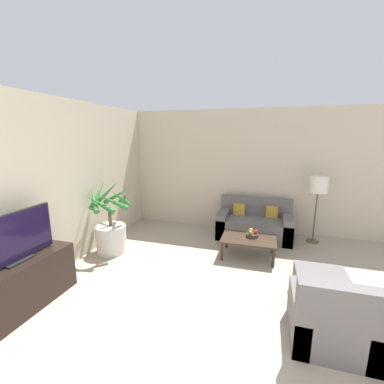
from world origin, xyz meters
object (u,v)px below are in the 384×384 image
Objects in this scene: orange_fruit at (251,230)px; television at (15,237)px; fruit_bowl at (252,235)px; coffee_table at (249,240)px; apple_green at (251,233)px; floor_lamp at (318,187)px; armchair at (331,321)px; potted_palm at (111,229)px; tv_console at (22,285)px; sofa_loveseat at (254,225)px; ottoman at (319,285)px; apple_red at (256,232)px.

television is at bearing -137.67° from orange_fruit.
television is 3.55m from fruit_bowl.
coffee_table is 13.25× the size of apple_green.
floor_lamp reaches higher than fruit_bowl.
armchair is at bearing 7.61° from television.
fruit_bowl is at bearing 61.45° from apple_green.
potted_palm reaches higher than apple_green.
tv_console is at bearing -94.00° from potted_palm.
floor_lamp is at bearing 40.63° from apple_green.
floor_lamp reaches higher than apple_green.
sofa_loveseat is 2.89m from armchair.
potted_palm is 2.56m from orange_fruit.
potted_palm is at bearing -167.61° from apple_green.
sofa_loveseat is 21.22× the size of apple_green.
tv_console is 0.96× the size of floor_lamp.
apple_green is at bearing -118.55° from fruit_bowl.
apple_green is (-0.02, -0.94, 0.17)m from sofa_loveseat.
potted_palm is 2.11× the size of ottoman.
apple_green is (-0.08, -0.06, -0.00)m from apple_red.
sofa_loveseat is at bearing 50.83° from television.
apple_green is 0.11× the size of ottoman.
television is at bearing -138.52° from fruit_bowl.
sofa_loveseat is 0.86m from orange_fruit.
tv_console reaches higher than ottoman.
armchair reaches higher than tv_console.
apple_green is at bearing 50.58° from coffee_table.
television is 3.85m from ottoman.
fruit_bowl is at bearing 57.12° from coffee_table.
sofa_loveseat is 1.11× the size of floor_lamp.
orange_fruit is at bearing 116.47° from armchair.
television is 3.54m from orange_fruit.
orange_fruit is 0.13× the size of ottoman.
ottoman is (3.45, -0.46, -0.25)m from potted_palm.
television is 5.02m from floor_lamp.
ottoman is at bearing -63.94° from sofa_loveseat.
orange_fruit is 2.12m from armchair.
fruit_bowl is at bearing 116.29° from armchair.
orange_fruit is (2.60, 2.36, 0.13)m from tv_console.
television is 0.67× the size of sofa_loveseat.
tv_console is 3.52m from orange_fruit.
tv_console is 3.45m from apple_green.
apple_red is at bearing -139.05° from floor_lamp.
fruit_bowl is 0.34× the size of ottoman.
ottoman is (3.57, 1.27, -0.12)m from tv_console.
ottoman is (1.00, -0.97, -0.11)m from coffee_table.
floor_lamp is (3.79, 3.29, 0.82)m from tv_console.
coffee_table is at bearing -101.74° from orange_fruit.
coffee_table is (-0.05, -0.98, 0.03)m from sofa_loveseat.
floor_lamp is 1.81m from coffee_table.
sofa_loveseat is 0.96m from apple_green.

